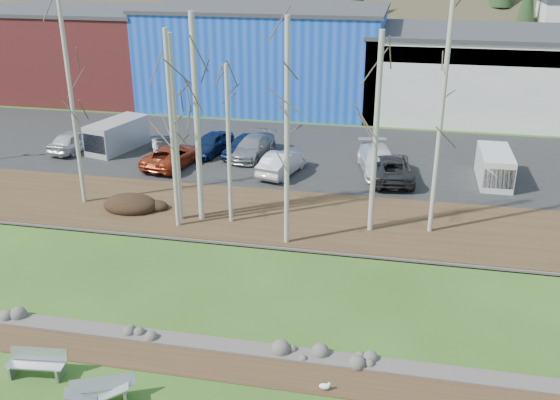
% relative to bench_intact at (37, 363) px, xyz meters
% --- Properties ---
extents(dirt_strip, '(80.00, 1.80, 0.03)m').
position_rel_bench_intact_xyz_m(dirt_strip, '(5.10, 1.77, -0.47)').
color(dirt_strip, '#382616').
rests_on(dirt_strip, ground).
extents(near_bank_rocks, '(80.00, 0.80, 0.50)m').
position_rel_bench_intact_xyz_m(near_bank_rocks, '(5.10, 2.77, -0.49)').
color(near_bank_rocks, '#47423D').
rests_on(near_bank_rocks, ground).
extents(river, '(80.00, 8.00, 0.90)m').
position_rel_bench_intact_xyz_m(river, '(5.10, 6.87, -0.49)').
color(river, black).
rests_on(river, ground).
extents(far_bank_rocks, '(80.00, 0.80, 0.46)m').
position_rel_bench_intact_xyz_m(far_bank_rocks, '(5.10, 10.97, -0.49)').
color(far_bank_rocks, '#47423D').
rests_on(far_bank_rocks, ground).
extents(far_bank, '(80.00, 7.00, 0.15)m').
position_rel_bench_intact_xyz_m(far_bank, '(5.10, 14.17, -0.41)').
color(far_bank, '#382616').
rests_on(far_bank, ground).
extents(parking_lot, '(80.00, 14.00, 0.14)m').
position_rel_bench_intact_xyz_m(parking_lot, '(5.10, 24.67, -0.42)').
color(parking_lot, black).
rests_on(parking_lot, ground).
extents(building_brick, '(16.32, 12.24, 7.80)m').
position_rel_bench_intact_xyz_m(building_brick, '(-18.90, 38.67, 3.42)').
color(building_brick, maroon).
rests_on(building_brick, ground).
extents(building_blue, '(20.40, 12.24, 8.30)m').
position_rel_bench_intact_xyz_m(building_blue, '(-0.90, 38.67, 3.67)').
color(building_blue, '#1143B9').
rests_on(building_blue, ground).
extents(building_white, '(18.36, 12.24, 6.80)m').
position_rel_bench_intact_xyz_m(building_white, '(17.10, 38.66, 2.93)').
color(building_white, '#BABAB5').
rests_on(building_white, ground).
extents(bench_intact, '(1.99, 0.79, 0.97)m').
position_rel_bench_intact_xyz_m(bench_intact, '(0.00, 0.00, 0.00)').
color(bench_intact, '#A2A4A7').
rests_on(bench_intact, ground).
extents(bench_damaged, '(2.07, 1.38, 0.88)m').
position_rel_bench_intact_xyz_m(bench_damaged, '(2.65, -0.85, -0.04)').
color(bench_damaged, '#A2A4A7').
rests_on(bench_damaged, ground).
extents(seagull, '(0.42, 0.20, 0.30)m').
position_rel_bench_intact_xyz_m(seagull, '(9.47, 1.17, -0.32)').
color(seagull, gold).
rests_on(seagull, ground).
extents(dirt_mound, '(2.96, 2.09, 0.58)m').
position_rel_bench_intact_xyz_m(dirt_mound, '(-2.67, 13.39, -0.04)').
color(dirt_mound, black).
rests_on(dirt_mound, far_bank).
extents(birch_0, '(0.22, 0.22, 11.97)m').
position_rel_bench_intact_xyz_m(birch_0, '(-5.59, 13.85, 5.65)').
color(birch_0, beige).
rests_on(birch_0, far_bank).
extents(birch_1, '(0.29, 0.29, 9.38)m').
position_rel_bench_intact_xyz_m(birch_1, '(0.39, 12.73, 4.36)').
color(birch_1, beige).
rests_on(birch_1, far_bank).
extents(birch_2, '(0.22, 0.22, 9.69)m').
position_rel_bench_intact_xyz_m(birch_2, '(0.53, 11.96, 4.51)').
color(birch_2, beige).
rests_on(birch_2, far_bank).
extents(birch_3, '(0.29, 0.29, 10.33)m').
position_rel_bench_intact_xyz_m(birch_3, '(1.45, 13.00, 4.83)').
color(birch_3, beige).
rests_on(birch_3, far_bank).
extents(birch_4, '(0.21, 0.21, 8.01)m').
position_rel_bench_intact_xyz_m(birch_4, '(3.02, 12.98, 3.67)').
color(birch_4, beige).
rests_on(birch_4, far_bank).
extents(birch_5, '(0.23, 0.23, 10.45)m').
position_rel_bench_intact_xyz_m(birch_5, '(6.26, 11.19, 4.89)').
color(birch_5, beige).
rests_on(birch_5, far_bank).
extents(birch_6, '(0.26, 0.26, 9.69)m').
position_rel_bench_intact_xyz_m(birch_6, '(10.08, 13.37, 4.51)').
color(birch_6, beige).
rests_on(birch_6, far_bank).
extents(birch_7, '(0.23, 0.23, 11.55)m').
position_rel_bench_intact_xyz_m(birch_7, '(12.98, 13.81, 5.44)').
color(birch_7, beige).
rests_on(birch_7, far_bank).
extents(car_0, '(2.23, 4.38, 1.43)m').
position_rel_bench_intact_xyz_m(car_0, '(-10.61, 22.00, 0.37)').
color(car_0, silver).
rests_on(car_0, parking_lot).
extents(car_1, '(3.18, 4.47, 1.40)m').
position_rel_bench_intact_xyz_m(car_1, '(-4.19, 22.10, 0.36)').
color(car_1, black).
rests_on(car_1, parking_lot).
extents(car_2, '(3.08, 5.28, 1.38)m').
position_rel_bench_intact_xyz_m(car_2, '(-2.88, 20.39, 0.34)').
color(car_2, '#9D3519').
rests_on(car_2, parking_lot).
extents(car_3, '(2.64, 4.95, 1.36)m').
position_rel_bench_intact_xyz_m(car_3, '(1.64, 23.16, 0.34)').
color(car_3, gray).
rests_on(car_3, parking_lot).
extents(car_4, '(2.58, 4.39, 1.40)m').
position_rel_bench_intact_xyz_m(car_4, '(1.02, 23.30, 0.36)').
color(car_4, '#101F46').
rests_on(car_4, parking_lot).
extents(car_5, '(2.60, 4.64, 1.45)m').
position_rel_bench_intact_xyz_m(car_5, '(4.22, 20.35, 0.38)').
color(car_5, silver).
rests_on(car_5, parking_lot).
extents(car_6, '(3.22, 5.71, 1.51)m').
position_rel_bench_intact_xyz_m(car_6, '(10.70, 20.77, 0.41)').
color(car_6, '#28282A').
rests_on(car_6, parking_lot).
extents(car_7, '(3.19, 5.53, 1.51)m').
position_rel_bench_intact_xyz_m(car_7, '(9.92, 21.90, 0.41)').
color(car_7, white).
rests_on(car_7, parking_lot).
extents(car_8, '(2.58, 4.39, 1.40)m').
position_rel_bench_intact_xyz_m(car_8, '(-1.25, 23.30, 0.36)').
color(car_8, '#101F46').
rests_on(car_8, parking_lot).
extents(van_white, '(1.80, 4.27, 1.86)m').
position_rel_bench_intact_xyz_m(van_white, '(16.78, 21.42, 0.59)').
color(van_white, white).
rests_on(van_white, parking_lot).
extents(van_grey, '(3.05, 4.95, 2.02)m').
position_rel_bench_intact_xyz_m(van_grey, '(-7.86, 22.72, 0.66)').
color(van_grey, '#BABCBF').
rests_on(van_grey, parking_lot).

